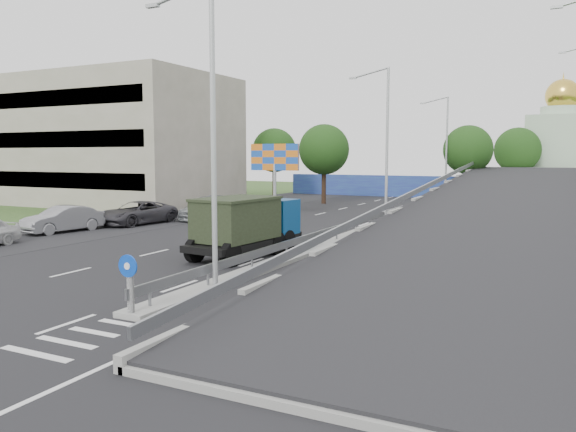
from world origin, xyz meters
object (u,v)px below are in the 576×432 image
Objects in this scene: dump_truck at (247,223)px; parked_car_d at (206,208)px; lamp_post_near at (208,119)px; parked_car_b at (63,219)px; lamp_post_mid at (384,137)px; billboard at (275,161)px; sign_bollard at (130,284)px; parked_car_e at (219,203)px; lamp_post_far at (445,143)px; church at (560,149)px; parked_car_c at (137,213)px.

dump_truck is 1.16× the size of parked_car_d.
lamp_post_near reaches higher than parked_car_b.
billboard is at bearing 167.62° from lamp_post_mid.
lamp_post_near is 20.00m from lamp_post_mid.
sign_bollard is 31.23m from parked_car_e.
sign_bollard is at bearing -90.14° from lamp_post_far.
parked_car_b is 15.22m from parked_car_e.
lamp_post_mid is at bearing -106.22° from church.
dump_truck reaches higher than parked_car_c.
billboard is (-19.00, -32.00, -1.12)m from church.
lamp_post_far reaches higher than parked_car_e.
parked_car_b is 5.22m from parked_car_c.
billboard is at bearing 71.08° from parked_car_b.
billboard is 7.18m from parked_car_e.
parked_car_b is at bearing -101.44° from parked_car_e.
lamp_post_near is 1.00× the size of lamp_post_far.
parked_car_c is (-14.91, 17.22, -0.26)m from sign_bollard.
lamp_post_near is 28.46m from parked_car_e.
billboard is (-9.11, 22.00, -1.62)m from lamp_post_near.
lamp_post_mid is 2.08× the size of parked_car_b.
lamp_post_near is 2.08× the size of parked_car_b.
billboard is 0.99× the size of parked_car_d.
dump_truck is 21.53m from parked_car_e.
parked_car_c is 1.41× the size of parked_car_e.
parked_car_d is at bearing 119.88° from sign_bollard.
lamp_post_far is 1.81× the size of parked_car_d.
lamp_post_near is 40.00m from lamp_post_far.
lamp_post_mid is 1.83× the size of billboard.
church is 47.85m from parked_car_c.
lamp_post_mid is at bearing -20.03° from parked_car_e.
church is 2.51× the size of billboard.
parked_car_d is at bearing 137.30° from dump_truck.
lamp_post_near is at bearing -64.20° from dump_truck.
sign_bollard is 27.53m from billboard.
church is 3.49× the size of parked_car_e.
lamp_post_mid is 35.41m from church.
church reaches higher than parked_car_d.
dump_truck is at bearing -22.66° from parked_car_c.
billboard is at bearing 61.98° from parked_car_c.
lamp_post_mid is at bearing -0.21° from parked_car_d.
lamp_post_far is 1.80× the size of parked_car_c.
lamp_post_near is at bearing 88.36° from sign_bollard.
parked_car_d reaches higher than parked_car_c.
lamp_post_mid is at bearing 89.74° from sign_bollard.
lamp_post_far is 2.08× the size of parked_car_b.
lamp_post_mid is at bearing 90.00° from lamp_post_near.
parked_car_e is at bearing 97.41° from parked_car_c.
church reaches higher than billboard.
parked_car_d is (-12.55, 21.83, -0.23)m from sign_bollard.
dump_truck is at bearing 102.16° from sign_bollard.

